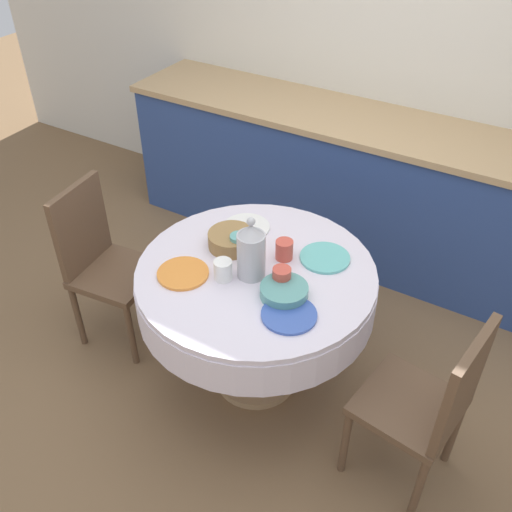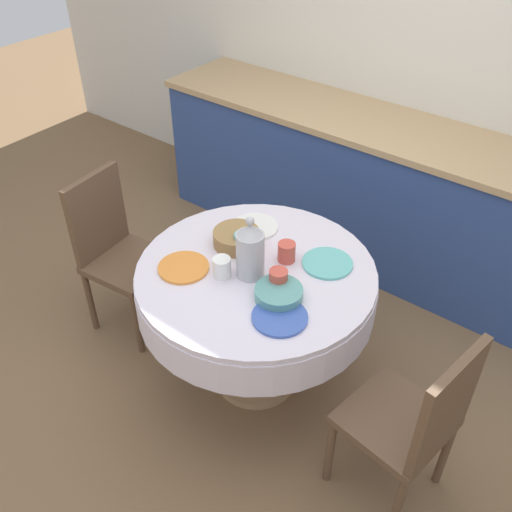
# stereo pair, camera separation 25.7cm
# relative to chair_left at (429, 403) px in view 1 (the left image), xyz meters

# --- Properties ---
(ground_plane) EXTENTS (12.00, 12.00, 0.00)m
(ground_plane) POSITION_rel_chair_left_xyz_m (-0.90, 0.13, -0.52)
(ground_plane) COLOR brown
(wall_back) EXTENTS (7.00, 0.05, 2.60)m
(wall_back) POSITION_rel_chair_left_xyz_m (-0.90, 1.82, 0.78)
(wall_back) COLOR silver
(wall_back) RESTS_ON ground_plane
(kitchen_counter) EXTENTS (3.24, 0.64, 0.95)m
(kitchen_counter) POSITION_rel_chair_left_xyz_m (-0.90, 1.49, -0.04)
(kitchen_counter) COLOR #2D4784
(kitchen_counter) RESTS_ON ground_plane
(dining_table) EXTENTS (1.13, 1.13, 0.75)m
(dining_table) POSITION_rel_chair_left_xyz_m (-0.90, 0.13, 0.10)
(dining_table) COLOR tan
(dining_table) RESTS_ON ground_plane
(chair_left) EXTENTS (0.45, 0.45, 0.94)m
(chair_left) POSITION_rel_chair_left_xyz_m (0.00, 0.00, 0.00)
(chair_left) COLOR brown
(chair_left) RESTS_ON ground_plane
(chair_right) EXTENTS (0.44, 0.44, 0.94)m
(chair_right) POSITION_rel_chair_left_xyz_m (-1.80, 0.03, 0.00)
(chair_right) COLOR brown
(chair_right) RESTS_ON ground_plane
(plate_near_left) EXTENTS (0.24, 0.24, 0.01)m
(plate_near_left) POSITION_rel_chair_left_xyz_m (-1.17, -0.07, 0.24)
(plate_near_left) COLOR orange
(plate_near_left) RESTS_ON dining_table
(cup_near_left) EXTENTS (0.08, 0.08, 0.10)m
(cup_near_left) POSITION_rel_chair_left_xyz_m (-0.99, 0.00, 0.28)
(cup_near_left) COLOR white
(cup_near_left) RESTS_ON dining_table
(plate_near_right) EXTENTS (0.24, 0.24, 0.01)m
(plate_near_right) POSITION_rel_chair_left_xyz_m (-0.62, -0.06, 0.24)
(plate_near_right) COLOR #3856AD
(plate_near_right) RESTS_ON dining_table
(cup_near_right) EXTENTS (0.08, 0.08, 0.10)m
(cup_near_right) POSITION_rel_chair_left_xyz_m (-0.74, 0.09, 0.28)
(cup_near_right) COLOR #CC4C3D
(cup_near_right) RESTS_ON dining_table
(plate_far_left) EXTENTS (0.24, 0.24, 0.01)m
(plate_far_left) POSITION_rel_chair_left_xyz_m (-1.11, 0.39, 0.24)
(plate_far_left) COLOR white
(plate_far_left) RESTS_ON dining_table
(cup_far_left) EXTENTS (0.08, 0.08, 0.10)m
(cup_far_left) POSITION_rel_chair_left_xyz_m (-1.04, 0.20, 0.28)
(cup_far_left) COLOR #5BA39E
(cup_far_left) RESTS_ON dining_table
(plate_far_right) EXTENTS (0.24, 0.24, 0.01)m
(plate_far_right) POSITION_rel_chair_left_xyz_m (-0.66, 0.36, 0.24)
(plate_far_right) COLOR #60BCB7
(plate_far_right) RESTS_ON dining_table
(cup_far_right) EXTENTS (0.08, 0.08, 0.10)m
(cup_far_right) POSITION_rel_chair_left_xyz_m (-0.83, 0.27, 0.28)
(cup_far_right) COLOR #CC4C3D
(cup_far_right) RESTS_ON dining_table
(coffee_carafe) EXTENTS (0.13, 0.13, 0.31)m
(coffee_carafe) POSITION_rel_chair_left_xyz_m (-0.90, 0.09, 0.37)
(coffee_carafe) COLOR #B2B2B7
(coffee_carafe) RESTS_ON dining_table
(bread_basket) EXTENTS (0.23, 0.23, 0.08)m
(bread_basket) POSITION_rel_chair_left_xyz_m (-1.09, 0.22, 0.27)
(bread_basket) COLOR olive
(bread_basket) RESTS_ON dining_table
(fruit_bowl) EXTENTS (0.21, 0.21, 0.05)m
(fruit_bowl) POSITION_rel_chair_left_xyz_m (-0.70, 0.04, 0.26)
(fruit_bowl) COLOR #569993
(fruit_bowl) RESTS_ON dining_table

